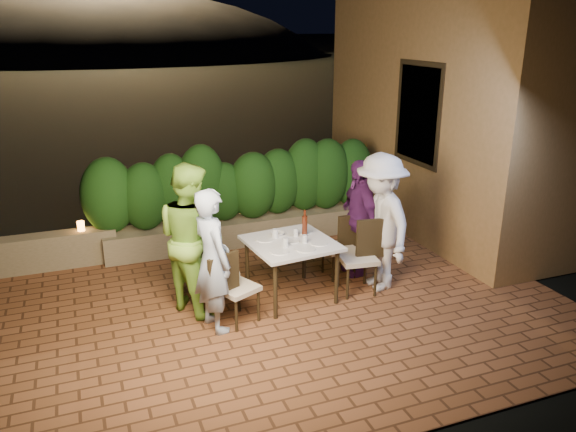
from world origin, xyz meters
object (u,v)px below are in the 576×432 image
parapet_lamp (81,226)px  chair_right_front (357,257)px  dining_table (291,269)px  chair_right_back (339,246)px  beer_bottle (305,223)px  chair_left_back (217,267)px  chair_left_front (237,286)px  diner_green (191,238)px  bowl (278,234)px  diner_purple (359,218)px  diner_blue (212,261)px  diner_white (380,222)px

parapet_lamp → chair_right_front: bearing=-34.4°
dining_table → chair_right_back: size_ratio=1.18×
beer_bottle → chair_left_back: (-1.13, 0.03, -0.43)m
chair_left_front → chair_right_front: bearing=-18.2°
diner_green → parapet_lamp: bearing=5.4°
bowl → parapet_lamp: 2.94m
dining_table → chair_left_front: bearing=-155.7°
diner_green → diner_purple: (2.32, 0.20, -0.10)m
dining_table → diner_green: (-1.20, 0.17, 0.53)m
bowl → chair_right_front: size_ratio=0.16×
chair_left_front → diner_blue: 0.47m
dining_table → diner_white: (1.17, -0.13, 0.52)m
dining_table → chair_left_front: chair_left_front is taller
chair_left_front → diner_white: diner_white is taller
chair_right_front → diner_green: 2.11m
diner_white → parapet_lamp: bearing=-122.0°
beer_bottle → diner_green: (-1.42, 0.07, -0.02)m
diner_blue → diner_white: 2.26m
chair_left_back → chair_right_front: chair_left_back is taller
chair_left_back → dining_table: bearing=-5.5°
chair_right_front → diner_purple: diner_purple is taller
beer_bottle → chair_right_back: (0.62, 0.26, -0.50)m
dining_table → diner_green: 1.32m
dining_table → bowl: 0.48m
chair_right_back → diner_purple: bearing=-179.3°
chair_left_back → diner_purple: 2.07m
dining_table → chair_left_back: size_ratio=1.02×
dining_table → chair_left_front: size_ratio=1.13×
chair_left_front → bowl: bearing=15.8°
chair_left_front → diner_purple: bearing=-4.2°
chair_right_front → chair_left_back: bearing=-2.0°
bowl → diner_white: size_ratio=0.09×
dining_table → bowl: (-0.08, 0.26, 0.39)m
beer_bottle → chair_left_back: size_ratio=0.35×
chair_left_front → parapet_lamp: (-1.60, 2.41, 0.12)m
beer_bottle → parapet_lamp: size_ratio=2.48×
chair_left_front → chair_left_back: bearing=77.0°
dining_table → beer_bottle: size_ratio=2.91×
beer_bottle → chair_left_back: beer_bottle is taller
beer_bottle → diner_purple: 0.95m
diner_purple → parapet_lamp: diner_purple is taller
diner_purple → chair_left_back: bearing=-79.6°
bowl → diner_blue: 1.20m
beer_bottle → chair_right_front: bearing=-23.5°
dining_table → diner_purple: diner_purple is taller
chair_left_back → diner_green: 0.50m
beer_bottle → chair_left_front: beer_bottle is taller
chair_right_back → diner_green: size_ratio=0.47×
diner_white → parapet_lamp: 4.19m
chair_right_front → diner_blue: (-1.92, -0.23, 0.34)m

